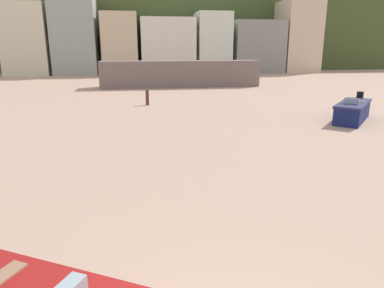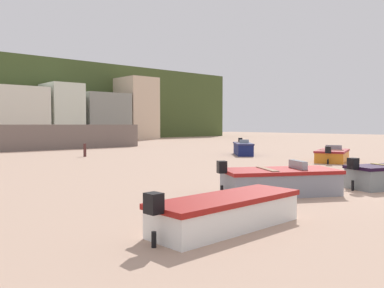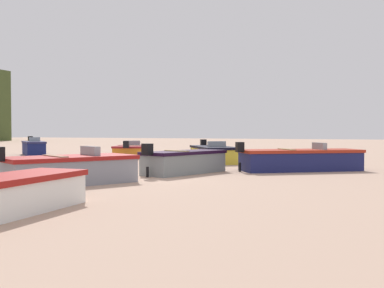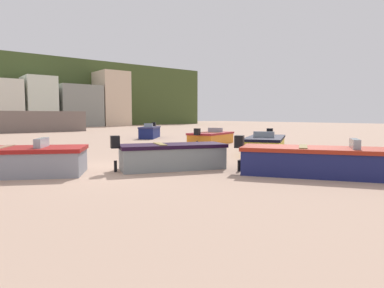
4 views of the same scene
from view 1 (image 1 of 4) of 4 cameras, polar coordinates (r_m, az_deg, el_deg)
name	(u,v)px [view 1 (image 1 of 4)]	position (r m, az deg, el deg)	size (l,w,h in m)	color
headland_hill	(139,32)	(68.81, -8.59, 17.40)	(90.00, 32.00, 12.10)	#3F4E26
harbor_pier	(180,74)	(33.10, -1.89, 11.28)	(14.41, 2.40, 2.35)	#706159
townhouse_far_left	(27,40)	(51.14, -25.06, 15.03)	(5.45, 5.12, 8.82)	beige
townhouse_left	(76,37)	(50.50, -18.28, 16.10)	(5.46, 6.29, 9.54)	#959D92
townhouse_centre_left	(120,44)	(49.53, -11.55, 15.57)	(4.56, 5.45, 7.82)	beige
townhouse_centre	(167,46)	(49.76, -4.01, 15.49)	(7.10, 5.62, 7.22)	silver
townhouse_centre_right	(212,43)	(50.71, 3.28, 15.95)	(4.48, 5.66, 8.01)	silver
townhouse_right	(254,47)	(52.93, 10.05, 15.18)	(6.92, 6.83, 7.00)	gray
townhouse_far_right	(296,37)	(55.23, 16.45, 16.25)	(5.00, 6.85, 9.77)	beige
boat_navy_2	(353,111)	(19.46, 24.52, 4.84)	(3.37, 3.57, 1.26)	navy
mooring_post_near_water	(147,98)	(22.73, -7.24, 7.46)	(0.21, 0.21, 0.96)	#4C2A28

